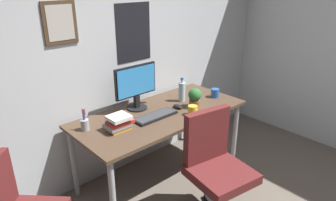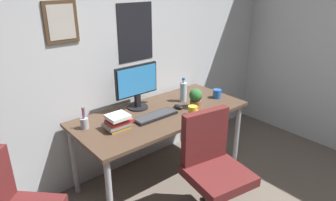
{
  "view_description": "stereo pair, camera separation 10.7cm",
  "coord_description": "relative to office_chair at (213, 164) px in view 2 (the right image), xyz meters",
  "views": [
    {
      "loc": [
        -1.56,
        -0.33,
        1.93
      ],
      "look_at": [
        0.18,
        1.58,
        0.88
      ],
      "focal_mm": 32.63,
      "sensor_mm": 36.0,
      "label": 1
    },
    {
      "loc": [
        -1.48,
        -0.4,
        1.93
      ],
      "look_at": [
        0.18,
        1.58,
        0.88
      ],
      "focal_mm": 32.63,
      "sensor_mm": 36.0,
      "label": 2
    }
  ],
  "objects": [
    {
      "name": "book_stack_left",
      "position": [
        -0.46,
        0.68,
        0.27
      ],
      "size": [
        0.23,
        0.18,
        0.13
      ],
      "color": "gold",
      "rests_on": "desk"
    },
    {
      "name": "monitor",
      "position": [
        -0.08,
        0.93,
        0.45
      ],
      "size": [
        0.46,
        0.2,
        0.43
      ],
      "color": "black",
      "rests_on": "desk"
    },
    {
      "name": "office_chair",
      "position": [
        0.0,
        0.0,
        0.0
      ],
      "size": [
        0.57,
        0.57,
        0.95
      ],
      "color": "#591E1E",
      "rests_on": "ground_plane"
    },
    {
      "name": "computer_mouse",
      "position": [
        0.22,
        0.67,
        0.22
      ],
      "size": [
        0.06,
        0.11,
        0.04
      ],
      "color": "black",
      "rests_on": "desk"
    },
    {
      "name": "coffee_mug_near",
      "position": [
        0.21,
        0.46,
        0.25
      ],
      "size": [
        0.12,
        0.08,
        0.09
      ],
      "color": "yellow",
      "rests_on": "desk"
    },
    {
      "name": "pen_cup",
      "position": [
        -0.68,
        0.86,
        0.26
      ],
      "size": [
        0.07,
        0.07,
        0.2
      ],
      "color": "#9EA0A5",
      "rests_on": "desk"
    },
    {
      "name": "water_bottle",
      "position": [
        0.38,
        0.78,
        0.31
      ],
      "size": [
        0.07,
        0.07,
        0.25
      ],
      "color": "silver",
      "rests_on": "desk"
    },
    {
      "name": "desk",
      "position": [
        0.03,
        0.71,
        0.14
      ],
      "size": [
        1.68,
        0.77,
        0.73
      ],
      "color": "#4C3828",
      "rests_on": "ground_plane"
    },
    {
      "name": "keyboard",
      "position": [
        -0.08,
        0.65,
        0.22
      ],
      "size": [
        0.43,
        0.15,
        0.03
      ],
      "color": "black",
      "rests_on": "desk"
    },
    {
      "name": "potted_plant",
      "position": [
        0.36,
        0.58,
        0.31
      ],
      "size": [
        0.13,
        0.13,
        0.2
      ],
      "color": "brown",
      "rests_on": "desk"
    },
    {
      "name": "wall_back",
      "position": [
        -0.15,
        1.17,
        0.77
      ],
      "size": [
        4.4,
        0.1,
        2.6
      ],
      "color": "silver",
      "rests_on": "ground_plane"
    },
    {
      "name": "coffee_mug_far",
      "position": [
        0.72,
        0.61,
        0.25
      ],
      "size": [
        0.13,
        0.09,
        0.09
      ],
      "color": "#2659B2",
      "rests_on": "desk"
    }
  ]
}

